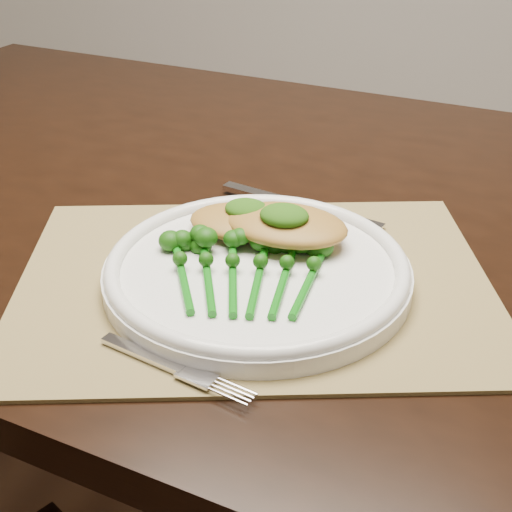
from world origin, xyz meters
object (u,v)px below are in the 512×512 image
(dining_table, at_px, (256,414))
(placemat, at_px, (254,281))
(broccolini_bundle, at_px, (245,278))
(dinner_plate, at_px, (257,269))
(chicken_fillet_left, at_px, (244,222))

(dining_table, relative_size, placemat, 3.64)
(broccolini_bundle, bearing_deg, dinner_plate, 74.20)
(broccolini_bundle, bearing_deg, chicken_fillet_left, 96.07)
(dinner_plate, bearing_deg, chicken_fillet_left, 120.17)
(dining_table, distance_m, placemat, 0.43)
(dining_table, bearing_deg, broccolini_bundle, -66.78)
(broccolini_bundle, bearing_deg, placemat, 80.28)
(placemat, height_order, dinner_plate, dinner_plate)
(chicken_fillet_left, bearing_deg, placemat, -67.13)
(placemat, distance_m, dinner_plate, 0.02)
(chicken_fillet_left, distance_m, broccolini_bundle, 0.10)
(placemat, bearing_deg, dinner_plate, -43.19)
(dining_table, bearing_deg, placemat, -64.93)
(placemat, height_order, chicken_fillet_left, chicken_fillet_left)
(placemat, distance_m, chicken_fillet_left, 0.08)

